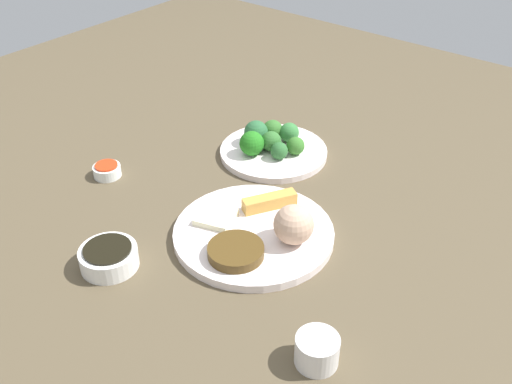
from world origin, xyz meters
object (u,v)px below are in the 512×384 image
object	(u,v)px
main_plate	(254,233)
broccoli_plate	(274,152)
teacup	(317,351)
soy_sauce_bowl	(109,258)
sauce_ramekin_sweet_and_sour	(108,170)

from	to	relation	value
main_plate	broccoli_plate	distance (m)	0.29
broccoli_plate	teacup	xyz separation A→B (m)	(-0.39, 0.41, 0.02)
soy_sauce_bowl	main_plate	bearing A→B (deg)	-123.86
broccoli_plate	sauce_ramekin_sweet_and_sour	bearing A→B (deg)	51.89
main_plate	sauce_ramekin_sweet_and_sour	size ratio (longest dim) A/B	5.07
broccoli_plate	teacup	bearing A→B (deg)	133.23
main_plate	teacup	world-z (taller)	teacup
sauce_ramekin_sweet_and_sour	teacup	world-z (taller)	teacup
sauce_ramekin_sweet_and_sour	teacup	size ratio (longest dim) A/B	0.91
teacup	sauce_ramekin_sweet_and_sour	bearing A→B (deg)	-12.33
broccoli_plate	sauce_ramekin_sweet_and_sour	distance (m)	0.36
main_plate	soy_sauce_bowl	bearing A→B (deg)	56.14
sauce_ramekin_sweet_and_sour	teacup	bearing A→B (deg)	167.67
main_plate	teacup	size ratio (longest dim) A/B	4.60
soy_sauce_bowl	sauce_ramekin_sweet_and_sour	bearing A→B (deg)	-39.43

